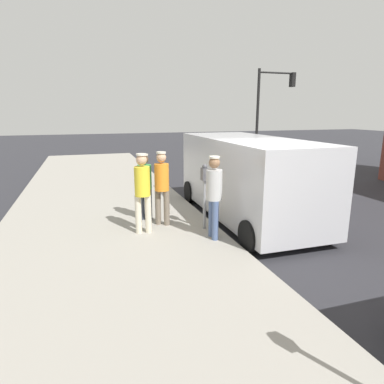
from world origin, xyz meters
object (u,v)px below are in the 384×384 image
(pedestrian_in_orange, at_px, (162,183))
(pedestrian_in_yellow, at_px, (142,188))
(parking_meter_near, at_px, (205,185))
(pedestrian_in_gray, at_px, (214,192))
(traffic_light_corner, at_px, (271,100))
(pedestrian_in_green, at_px, (145,183))
(parked_van, at_px, (248,177))

(pedestrian_in_orange, height_order, pedestrian_in_yellow, pedestrian_in_yellow)
(parking_meter_near, height_order, pedestrian_in_orange, pedestrian_in_orange)
(pedestrian_in_gray, relative_size, traffic_light_corner, 0.34)
(pedestrian_in_orange, relative_size, pedestrian_in_green, 1.06)
(pedestrian_in_gray, height_order, traffic_light_corner, traffic_light_corner)
(parking_meter_near, bearing_deg, pedestrian_in_orange, -34.36)
(parking_meter_near, relative_size, pedestrian_in_gray, 0.86)
(pedestrian_in_gray, bearing_deg, parked_van, -137.10)
(pedestrian_in_orange, height_order, pedestrian_in_green, pedestrian_in_orange)
(pedestrian_in_yellow, height_order, pedestrian_in_green, pedestrian_in_yellow)
(pedestrian_in_yellow, bearing_deg, pedestrian_in_green, -103.08)
(pedestrian_in_green, height_order, pedestrian_in_gray, pedestrian_in_gray)
(pedestrian_in_green, xyz_separation_m, pedestrian_in_gray, (-1.16, 1.69, 0.07))
(pedestrian_in_yellow, distance_m, pedestrian_in_green, 0.93)
(parking_meter_near, distance_m, pedestrian_in_yellow, 1.40)
(pedestrian_in_orange, bearing_deg, pedestrian_in_yellow, 38.36)
(pedestrian_in_yellow, relative_size, pedestrian_in_gray, 1.01)
(pedestrian_in_green, distance_m, traffic_light_corner, 13.60)
(pedestrian_in_green, relative_size, parked_van, 0.32)
(pedestrian_in_gray, bearing_deg, traffic_light_corner, -125.24)
(parking_meter_near, relative_size, parked_van, 0.29)
(pedestrian_in_yellow, height_order, traffic_light_corner, traffic_light_corner)
(pedestrian_in_green, bearing_deg, traffic_light_corner, -133.50)
(pedestrian_in_green, relative_size, pedestrian_in_gray, 0.94)
(pedestrian_in_yellow, relative_size, parked_van, 0.34)
(parked_van, bearing_deg, traffic_light_corner, -123.19)
(parking_meter_near, bearing_deg, pedestrian_in_green, -42.34)
(pedestrian_in_orange, relative_size, traffic_light_corner, 0.34)
(pedestrian_in_orange, bearing_deg, traffic_light_corner, -131.10)
(pedestrian_in_orange, relative_size, parked_van, 0.34)
(parked_van, bearing_deg, pedestrian_in_yellow, 12.21)
(parking_meter_near, height_order, pedestrian_in_green, pedestrian_in_green)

